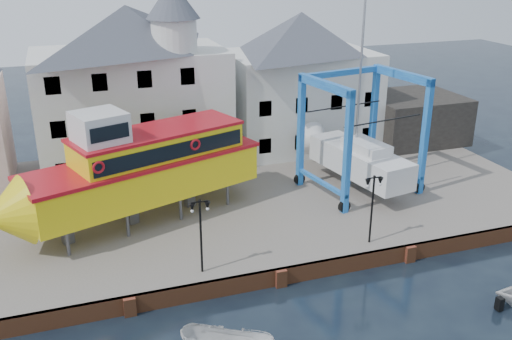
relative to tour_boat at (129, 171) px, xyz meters
name	(u,v)px	position (x,y,z in m)	size (l,w,h in m)	color
ground	(280,286)	(6.66, -8.23, -4.48)	(140.00, 140.00, 0.00)	black
hardstanding	(224,198)	(6.66, 2.77, -3.98)	(44.00, 22.00, 1.00)	#5F5B53
quay_wall	(280,277)	(6.66, -8.12, -3.98)	(44.00, 0.47, 1.00)	brown
building_white_main	(133,86)	(1.79, 10.16, 2.86)	(14.00, 8.30, 14.00)	silver
building_white_right	(300,81)	(15.66, 10.77, 2.12)	(12.00, 8.00, 11.20)	silver
shed_dark	(412,118)	(25.66, 8.77, -1.48)	(8.00, 7.00, 4.00)	black
lamp_post_left	(200,217)	(2.66, -7.03, -0.31)	(1.12, 0.32, 4.20)	black
lamp_post_right	(373,192)	(12.66, -7.03, -0.31)	(1.12, 0.32, 4.20)	black
tour_boat	(129,171)	(0.00, 0.00, 0.00)	(17.32, 9.41, 7.38)	#59595E
travel_lift	(352,150)	(15.69, 1.19, -0.89)	(8.14, 10.63, 15.61)	#13419D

